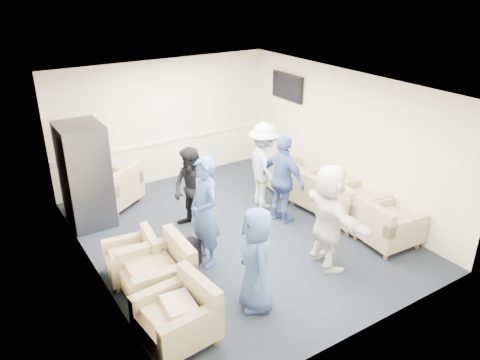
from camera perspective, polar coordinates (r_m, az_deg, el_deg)
floor at (r=8.56m, az=-0.33°, el=-6.58°), size 6.00×6.00×0.00m
ceiling at (r=7.55m, az=-0.38°, el=11.32°), size 6.00×6.00×0.00m
back_wall at (r=10.47m, az=-9.20°, el=7.05°), size 5.00×0.02×2.70m
front_wall at (r=5.91m, az=15.48°, el=-7.64°), size 5.00×0.02×2.70m
left_wall at (r=7.07m, az=-17.78°, el=-2.44°), size 0.02×6.00×2.70m
right_wall at (r=9.44m, az=12.64°, el=4.86°), size 0.02×6.00×2.70m
chair_rail at (r=10.60m, az=-9.00°, el=4.70°), size 4.98×0.04×0.06m
tv at (r=10.50m, az=5.78°, el=11.22°), size 0.10×1.00×0.58m
armchair_left_near at (r=6.25m, az=-7.27°, el=-16.23°), size 0.96×0.96×0.70m
armchair_left_mid at (r=7.00m, az=-9.65°, el=-11.19°), size 0.96×0.96×0.74m
armchair_left_far at (r=7.52m, az=-12.67°, el=-9.37°), size 0.84×0.84×0.60m
armchair_right_near at (r=8.46m, az=17.29°, el=-5.41°), size 0.96×0.96×0.72m
armchair_right_midnear at (r=8.98m, az=13.37°, el=-3.01°), size 1.07×1.07×0.75m
armchair_right_midfar at (r=9.47m, az=9.18°, el=-1.39°), size 0.94×0.94×0.68m
armchair_right_far at (r=10.06m, az=5.68°, el=0.37°), size 0.97×0.97×0.68m
armchair_corner at (r=9.71m, az=-15.03°, el=-1.10°), size 1.27×1.27×0.74m
vending_machine at (r=8.98m, az=-18.33°, el=0.58°), size 0.79×0.92×1.94m
backpack at (r=7.64m, az=-6.03°, el=-8.57°), size 0.36×0.31×0.51m
pillow at (r=6.12m, az=-7.43°, el=-14.99°), size 0.40×0.50×0.14m
person_front_left at (r=6.48m, az=2.02°, el=-9.68°), size 0.71×0.87×1.54m
person_mid_left at (r=7.37m, az=-4.34°, el=-3.94°), size 0.44×0.67×1.83m
person_back_left at (r=8.38m, az=-5.88°, el=-1.28°), size 0.82×0.92×1.59m
person_back_right at (r=9.21m, az=2.98°, el=1.75°), size 0.84×1.22×1.74m
person_mid_right at (r=8.65m, az=5.29°, el=0.02°), size 0.58×1.06×1.71m
person_front_right at (r=7.43m, az=10.83°, el=-4.40°), size 0.79×1.69×1.75m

